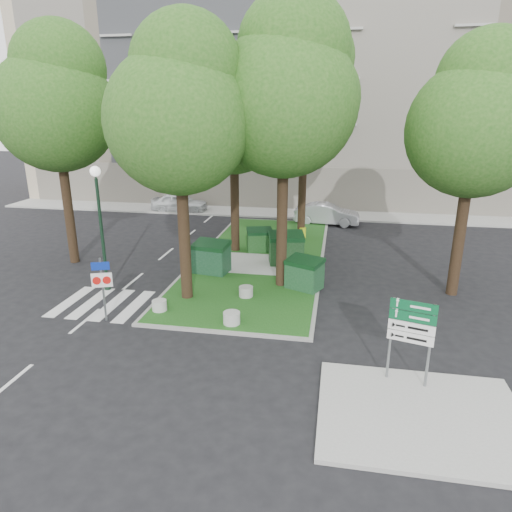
% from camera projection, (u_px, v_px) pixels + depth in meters
% --- Properties ---
extents(ground, '(120.00, 120.00, 0.00)m').
position_uv_depth(ground, '(206.00, 331.00, 15.60)').
color(ground, black).
rests_on(ground, ground).
extents(median_island, '(6.00, 16.00, 0.12)m').
position_uv_depth(median_island, '(260.00, 258.00, 22.98)').
color(median_island, '#194814').
rests_on(median_island, ground).
extents(median_kerb, '(6.30, 16.30, 0.10)m').
position_uv_depth(median_kerb, '(260.00, 258.00, 22.98)').
color(median_kerb, gray).
rests_on(median_kerb, ground).
extents(sidewalk_corner, '(5.00, 4.00, 0.12)m').
position_uv_depth(sidewalk_corner, '(421.00, 416.00, 11.20)').
color(sidewalk_corner, '#999993').
rests_on(sidewalk_corner, ground).
extents(building_sidewalk, '(42.00, 3.00, 0.12)m').
position_uv_depth(building_sidewalk, '(278.00, 213.00, 32.89)').
color(building_sidewalk, '#999993').
rests_on(building_sidewalk, ground).
extents(zebra_crossing, '(5.00, 3.00, 0.01)m').
position_uv_depth(zebra_crossing, '(124.00, 305.00, 17.64)').
color(zebra_crossing, silver).
rests_on(zebra_crossing, ground).
extents(apartment_building, '(41.00, 12.00, 16.00)m').
position_uv_depth(apartment_building, '(292.00, 99.00, 37.45)').
color(apartment_building, '#B5AD88').
rests_on(apartment_building, ground).
extents(tree_median_near_left, '(5.20, 5.20, 10.53)m').
position_uv_depth(tree_median_near_left, '(181.00, 107.00, 15.97)').
color(tree_median_near_left, black).
rests_on(tree_median_near_left, ground).
extents(tree_median_near_right, '(5.60, 5.60, 11.46)m').
position_uv_depth(tree_median_near_right, '(287.00, 88.00, 17.04)').
color(tree_median_near_right, black).
rests_on(tree_median_near_right, ground).
extents(tree_median_mid, '(4.80, 4.80, 9.99)m').
position_uv_depth(tree_median_mid, '(236.00, 114.00, 22.07)').
color(tree_median_mid, black).
rests_on(tree_median_mid, ground).
extents(tree_median_far, '(5.80, 5.80, 11.93)m').
position_uv_depth(tree_median_far, '(307.00, 87.00, 23.92)').
color(tree_median_far, black).
rests_on(tree_median_far, ground).
extents(tree_street_left, '(5.40, 5.40, 11.00)m').
position_uv_depth(tree_street_left, '(57.00, 99.00, 20.33)').
color(tree_street_left, black).
rests_on(tree_street_left, ground).
extents(tree_street_right, '(5.00, 5.00, 10.06)m').
position_uv_depth(tree_street_right, '(479.00, 116.00, 16.63)').
color(tree_street_right, black).
rests_on(tree_street_right, ground).
extents(dumpster_a, '(1.74, 1.35, 1.47)m').
position_uv_depth(dumpster_a, '(211.00, 257.00, 20.70)').
color(dumpster_a, '#0D321B').
rests_on(dumpster_a, median_island).
extents(dumpster_b, '(1.52, 1.26, 1.21)m').
position_uv_depth(dumpster_b, '(260.00, 240.00, 23.83)').
color(dumpster_b, '#123E12').
rests_on(dumpster_b, median_island).
extents(dumpster_c, '(1.86, 1.49, 1.54)m').
position_uv_depth(dumpster_c, '(286.00, 248.00, 21.87)').
color(dumpster_c, black).
rests_on(dumpster_c, median_island).
extents(dumpster_d, '(1.72, 1.51, 1.33)m').
position_uv_depth(dumpster_d, '(304.00, 274.00, 18.84)').
color(dumpster_d, '#123C1C').
rests_on(dumpster_d, median_island).
extents(bollard_left, '(0.54, 0.54, 0.39)m').
position_uv_depth(bollard_left, '(159.00, 305.00, 16.88)').
color(bollard_left, '#AEAEA9').
rests_on(bollard_left, median_island).
extents(bollard_right, '(0.59, 0.59, 0.42)m').
position_uv_depth(bollard_right, '(232.00, 318.00, 15.83)').
color(bollard_right, '#A3A59F').
rests_on(bollard_right, median_island).
extents(bollard_mid, '(0.56, 0.56, 0.40)m').
position_uv_depth(bollard_mid, '(246.00, 291.00, 18.14)').
color(bollard_mid, gray).
rests_on(bollard_mid, median_island).
extents(litter_bin, '(0.37, 0.37, 0.65)m').
position_uv_depth(litter_bin, '(303.00, 233.00, 26.16)').
color(litter_bin, '#B6C517').
rests_on(litter_bin, median_island).
extents(street_lamp, '(0.41, 0.41, 5.14)m').
position_uv_depth(street_lamp, '(100.00, 214.00, 18.20)').
color(street_lamp, black).
rests_on(street_lamp, ground).
extents(traffic_sign_pole, '(0.68, 0.27, 2.37)m').
position_uv_depth(traffic_sign_pole, '(102.00, 281.00, 15.92)').
color(traffic_sign_pole, slate).
rests_on(traffic_sign_pole, ground).
extents(directional_sign, '(1.16, 0.36, 2.40)m').
position_uv_depth(directional_sign, '(411.00, 329.00, 12.04)').
color(directional_sign, slate).
rests_on(directional_sign, sidewalk_corner).
extents(car_white, '(4.12, 1.76, 1.39)m').
position_uv_depth(car_white, '(180.00, 202.00, 33.33)').
color(car_white, silver).
rests_on(car_white, ground).
extents(car_silver, '(4.28, 1.73, 1.38)m').
position_uv_depth(car_silver, '(327.00, 214.00, 29.71)').
color(car_silver, '#A8AAB1').
rests_on(car_silver, ground).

